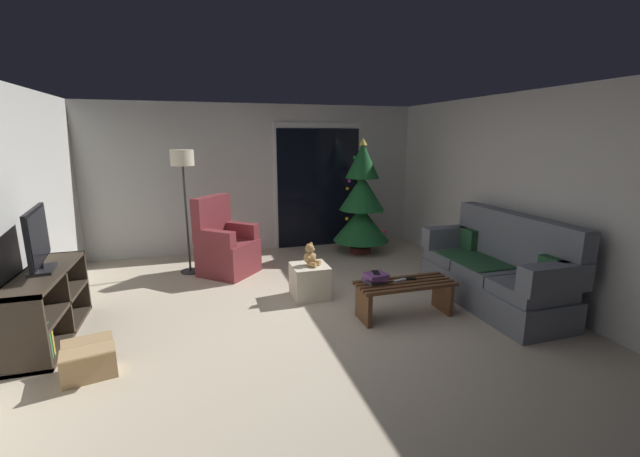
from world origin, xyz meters
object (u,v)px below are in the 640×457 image
(couch, at_px, (496,271))
(cell_phone, at_px, (376,273))
(television, at_px, (38,240))
(cardboard_box_open_near_shelf, at_px, (89,363))
(media_shelf, at_px, (43,310))
(remote_silver, at_px, (400,280))
(floor_lamp, at_px, (183,170))
(teddy_bear_honey, at_px, (310,256))
(coffee_table, at_px, (405,293))
(christmas_tree, at_px, (362,203))
(ottoman, at_px, (310,281))
(book_stack, at_px, (375,278))
(armchair, at_px, (225,247))
(remote_black, at_px, (409,278))

(couch, bearing_deg, cell_phone, 177.28)
(television, xyz_separation_m, cardboard_box_open_near_shelf, (0.52, -0.86, -0.89))
(couch, relative_size, media_shelf, 1.39)
(remote_silver, relative_size, floor_lamp, 0.09)
(couch, xyz_separation_m, remote_silver, (-1.26, 0.02, 0.01))
(couch, distance_m, teddy_bear_honey, 2.23)
(teddy_bear_honey, bearing_deg, coffee_table, -44.21)
(remote_silver, relative_size, teddy_bear_honey, 0.55)
(television, bearing_deg, floor_lamp, 52.95)
(cell_phone, bearing_deg, christmas_tree, 83.67)
(ottoman, bearing_deg, media_shelf, -172.83)
(coffee_table, distance_m, ottoman, 1.20)
(book_stack, height_order, armchair, armchair)
(remote_silver, bearing_deg, couch, 73.88)
(coffee_table, xyz_separation_m, book_stack, (-0.33, 0.08, 0.19))
(coffee_table, bearing_deg, cardboard_box_open_near_shelf, -174.22)
(coffee_table, bearing_deg, couch, 0.69)
(christmas_tree, bearing_deg, coffee_table, -101.39)
(media_shelf, relative_size, television, 1.67)
(television, height_order, ottoman, television)
(book_stack, xyz_separation_m, christmas_tree, (0.83, 2.41, 0.41))
(remote_silver, bearing_deg, ottoman, -149.78)
(christmas_tree, height_order, floor_lamp, christmas_tree)
(book_stack, bearing_deg, cell_phone, 19.26)
(couch, xyz_separation_m, ottoman, (-2.07, 0.82, -0.19))
(couch, height_order, television, television)
(television, bearing_deg, armchair, 40.02)
(couch, bearing_deg, teddy_bear_honey, 158.46)
(media_shelf, bearing_deg, television, 59.65)
(remote_silver, distance_m, book_stack, 0.29)
(media_shelf, bearing_deg, remote_black, -6.54)
(coffee_table, relative_size, teddy_bear_honey, 3.86)
(cell_phone, height_order, television, television)
(television, distance_m, ottoman, 2.87)
(remote_silver, height_order, book_stack, book_stack)
(remote_silver, bearing_deg, christmas_tree, 152.21)
(remote_black, xyz_separation_m, cardboard_box_open_near_shelf, (-3.16, -0.37, -0.29))
(remote_black, height_order, ottoman, remote_black)
(remote_black, distance_m, media_shelf, 3.74)
(coffee_table, relative_size, armchair, 0.97)
(cell_phone, relative_size, television, 0.17)
(cell_phone, distance_m, cardboard_box_open_near_shelf, 2.82)
(armchair, bearing_deg, remote_silver, -49.11)
(book_stack, xyz_separation_m, cardboard_box_open_near_shelf, (-2.75, -0.39, -0.33))
(remote_silver, bearing_deg, cardboard_box_open_near_shelf, -98.67)
(book_stack, xyz_separation_m, television, (-3.27, 0.46, 0.56))
(cell_phone, xyz_separation_m, television, (-3.29, 0.46, 0.50))
(remote_silver, relative_size, christmas_tree, 0.08)
(cardboard_box_open_near_shelf, bearing_deg, remote_silver, 6.52)
(book_stack, height_order, cardboard_box_open_near_shelf, book_stack)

